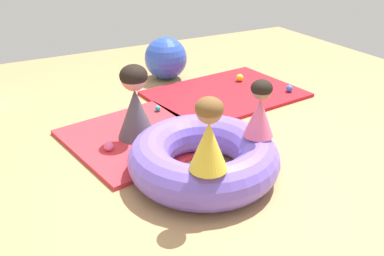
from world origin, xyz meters
The scene contains 13 objects.
ground_plane centered at (0.00, 0.00, 0.00)m, with size 8.00×8.00×0.00m, color tan.
gym_mat_near_left centered at (1.02, 1.33, 0.02)m, with size 1.74×1.28×0.04m, color #B21923.
gym_mat_far_left centered at (-0.36, 0.77, 0.02)m, with size 1.24×1.29×0.04m, color red.
inflatable_cushion centered at (-0.12, -0.11, 0.17)m, with size 1.25×1.25×0.35m, color #7056D1.
child_in_yellow centered at (-0.32, -0.51, 0.61)m, with size 0.31×0.31×0.54m.
child_in_pink centered at (0.30, -0.26, 0.58)m, with size 0.33×0.33×0.48m.
adult_seated centered at (-0.36, 0.77, 0.39)m, with size 0.40×0.40×0.72m.
play_ball_pink centered at (-0.70, 0.62, 0.08)m, with size 0.09×0.09×0.09m, color pink.
play_ball_teal centered at (0.06, 1.21, 0.07)m, with size 0.06×0.06×0.06m, color teal.
play_ball_blue centered at (1.72, 0.98, 0.08)m, with size 0.08×0.08×0.08m, color blue.
play_ball_red centered at (-0.20, 0.31, 0.09)m, with size 0.09×0.09×0.09m, color red.
play_ball_yellow centered at (1.40, 1.59, 0.09)m, with size 0.10×0.10×0.10m, color yellow.
exercise_ball_large centered at (0.65, 2.25, 0.28)m, with size 0.57×0.57×0.57m, color blue.
Camera 1 is at (-1.62, -2.69, 1.91)m, focal length 39.33 mm.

